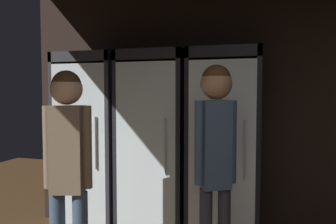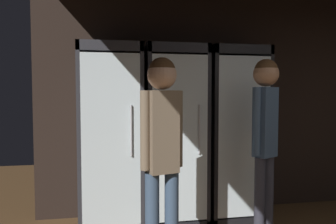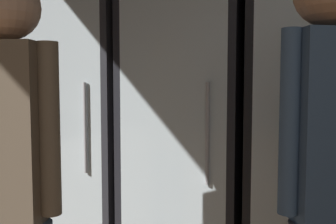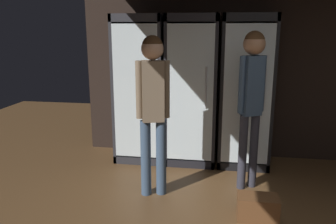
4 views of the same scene
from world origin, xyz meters
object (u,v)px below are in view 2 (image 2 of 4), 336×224
cooler_left (174,137)px  shopper_near (162,142)px  cooler_far_left (111,138)px  shopper_far (265,124)px  cooler_center (232,136)px

cooler_left → shopper_near: (-0.31, -1.09, 0.11)m
cooler_far_left → shopper_near: (0.38, -1.09, 0.11)m
shopper_far → cooler_center: bearing=90.9°
cooler_left → cooler_center: same height
cooler_left → shopper_far: cooler_left is taller
cooler_left → cooler_center: bearing=-0.0°
shopper_near → shopper_far: shopper_far is taller
cooler_center → cooler_left: bearing=180.0°
shopper_far → shopper_near: bearing=-162.1°
cooler_far_left → cooler_left: (0.69, -0.00, 0.00)m
cooler_center → shopper_near: cooler_center is taller
cooler_far_left → shopper_far: size_ratio=1.11×
shopper_far → cooler_far_left: bearing=151.3°
cooler_center → cooler_far_left: bearing=180.0°
cooler_left → shopper_near: cooler_left is taller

